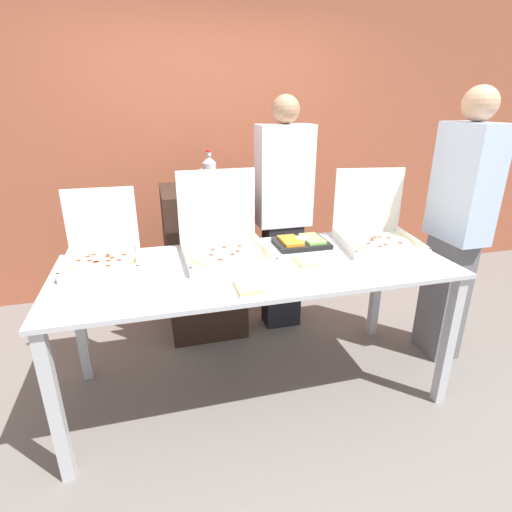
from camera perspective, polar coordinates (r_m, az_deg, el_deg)
name	(u,v)px	position (r m, az deg, el deg)	size (l,w,h in m)	color
ground_plane	(256,388)	(2.74, 0.00, -18.28)	(16.00, 16.00, 0.00)	slate
brick_wall_behind	(208,142)	(3.80, -6.89, 15.90)	(10.00, 0.06, 2.80)	#9E5138
buffet_table	(256,280)	(2.32, 0.00, -3.40)	(2.23, 0.90, 0.87)	#B7BABF
pizza_box_near_left	(224,241)	(2.41, -4.64, 2.12)	(0.50, 0.51, 0.48)	silver
pizza_box_near_right	(102,251)	(2.44, -21.11, 0.67)	(0.41, 0.42, 0.40)	silver
pizza_box_far_left	(375,231)	(2.71, 16.69, 3.37)	(0.54, 0.55, 0.46)	silver
paper_plate_front_left	(306,262)	(2.31, 7.21, -0.84)	(0.24, 0.24, 0.03)	white
paper_plate_front_center	(248,287)	(1.98, -1.14, -4.50)	(0.20, 0.20, 0.03)	white
veggie_tray	(301,242)	(2.59, 6.50, 1.98)	(0.33, 0.25, 0.05)	black
sideboard_podium	(204,260)	(3.17, -7.48, -0.64)	(0.58, 0.60, 1.14)	black
soda_bottle	(209,172)	(3.00, -6.67, 11.86)	(0.10, 0.10, 0.28)	#B7BCC1
soda_can_silver	(204,177)	(3.11, -7.42, 11.09)	(0.07, 0.07, 0.12)	silver
person_guest_plaid	(283,214)	(3.07, 3.89, 5.98)	(0.40, 0.22, 1.79)	black
person_guest_cap	(457,227)	(2.97, 26.77, 3.78)	(0.22, 0.40, 1.84)	slate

